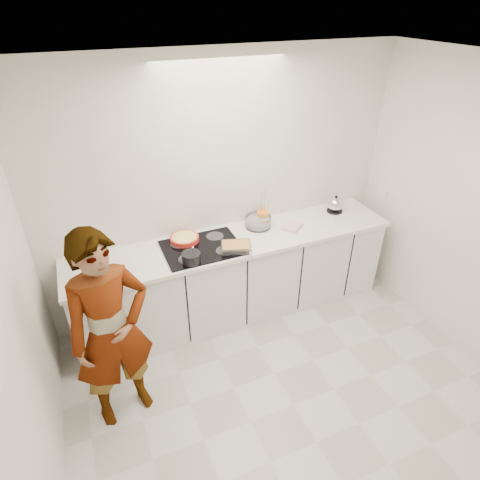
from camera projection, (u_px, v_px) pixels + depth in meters
name	position (u px, v px, depth m)	size (l,w,h in m)	color
floor	(294.00, 405.00, 3.38)	(3.60, 3.20, 0.00)	silver
ceiling	(331.00, 77.00, 2.00)	(3.60, 3.20, 0.00)	white
wall_back	(223.00, 190.00, 3.94)	(3.60, 0.00, 2.60)	white
wall_left	(10.00, 365.00, 2.10)	(0.00, 3.20, 2.60)	white
base_cabinets	(236.00, 279.00, 4.15)	(3.20, 0.58, 0.87)	silver
countertop	(236.00, 241.00, 3.91)	(3.24, 0.64, 0.04)	white
hob	(202.00, 248.00, 3.76)	(0.72, 0.54, 0.01)	black
tart_dish	(185.00, 238.00, 3.84)	(0.33, 0.33, 0.05)	red
saucepan	(191.00, 257.00, 3.53)	(0.21, 0.21, 0.16)	black
baking_dish	(236.00, 246.00, 3.71)	(0.33, 0.28, 0.05)	silver
mixing_bowl	(258.00, 222.00, 4.08)	(0.29, 0.29, 0.12)	silver
tea_towel	(292.00, 227.00, 4.08)	(0.21, 0.15, 0.03)	white
kettle	(335.00, 205.00, 4.36)	(0.22, 0.22, 0.19)	black
utensil_crock	(263.00, 218.00, 4.12)	(0.12, 0.12, 0.15)	orange
cook	(111.00, 332.00, 2.92)	(0.62, 0.41, 1.70)	silver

